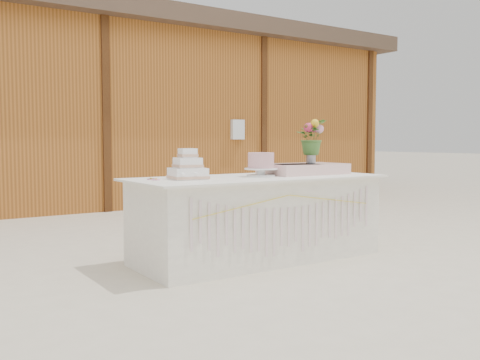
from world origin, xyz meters
The scene contains 9 objects.
ground centered at (0.00, 0.00, 0.00)m, with size 80.00×80.00×0.00m, color beige.
barn centered at (-0.01, 5.99, 1.68)m, with size 12.60×4.60×3.30m.
cake_table centered at (0.00, 0.00, 0.39)m, with size 2.40×1.00×0.77m.
wedding_cake centered at (-0.70, 0.06, 0.86)m, with size 0.34×0.34×0.27m.
pink_cake_stand centered at (0.03, -0.01, 0.89)m, with size 0.31×0.31×0.22m.
satin_runner centered at (0.58, 0.03, 0.82)m, with size 0.83×0.48×0.10m, color beige.
flower_vase centered at (0.68, 0.04, 0.94)m, with size 0.10×0.10×0.13m, color #ABAAAF.
bouquet centered at (0.68, 0.04, 1.18)m, with size 0.32×0.27×0.35m, color #42722D.
loose_flowers centered at (-1.03, 0.13, 0.78)m, with size 0.14×0.34×0.02m, color pink, non-canonical shape.
Camera 1 is at (-2.88, -3.99, 1.10)m, focal length 40.00 mm.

